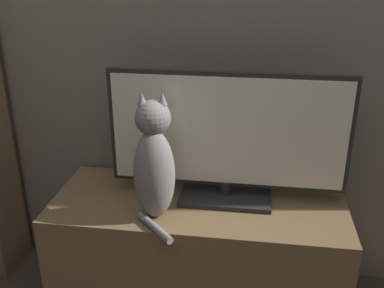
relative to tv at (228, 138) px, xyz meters
name	(u,v)px	position (x,y,z in m)	size (l,w,h in m)	color
tv_stand	(198,252)	(-0.11, -0.05, -0.53)	(1.22, 0.50, 0.51)	brown
tv	(228,138)	(0.00, 0.00, 0.00)	(0.97, 0.23, 0.54)	black
cat	(154,163)	(-0.26, -0.18, -0.04)	(0.19, 0.29, 0.50)	gray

